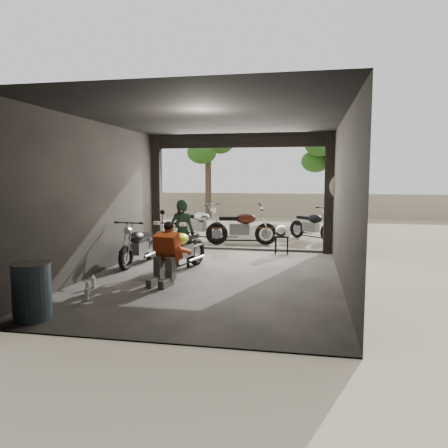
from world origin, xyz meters
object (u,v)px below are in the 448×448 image
at_px(sign_post, 344,201).
at_px(main_bike, 183,245).
at_px(outside_bike_a, 198,222).
at_px(outside_bike_c, 312,223).
at_px(left_bike, 139,243).
at_px(stool, 282,238).
at_px(oil_drum, 32,292).
at_px(rider, 183,233).
at_px(mechanic, 165,255).
at_px(outside_bike_b, 241,224).
at_px(helmet, 281,230).

bearing_deg(sign_post, main_bike, -127.06).
bearing_deg(outside_bike_a, outside_bike_c, -58.42).
xyz_separation_m(left_bike, stool, (3.18, 1.99, -0.09)).
distance_m(main_bike, oil_drum, 3.81).
height_order(left_bike, stool, left_bike).
relative_size(outside_bike_a, oil_drum, 2.16).
bearing_deg(oil_drum, stool, 62.05).
distance_m(outside_bike_c, rider, 5.65).
height_order(outside_bike_a, mechanic, outside_bike_a).
bearing_deg(left_bike, outside_bike_b, 66.02).
xyz_separation_m(rider, stool, (2.11, 2.02, -0.33)).
bearing_deg(mechanic, outside_bike_c, 76.52).
xyz_separation_m(main_bike, outside_bike_c, (2.80, 5.20, 0.00)).
distance_m(main_bike, outside_bike_b, 3.89).
relative_size(stool, oil_drum, 0.62).
xyz_separation_m(outside_bike_b, stool, (1.30, -1.45, -0.19)).
bearing_deg(mechanic, outside_bike_b, 92.12).
height_order(rider, sign_post, sign_post).
relative_size(outside_bike_b, outside_bike_c, 1.12).
height_order(outside_bike_c, mechanic, mechanic).
bearing_deg(outside_bike_c, outside_bike_a, 143.45).
bearing_deg(main_bike, stool, 63.62).
height_order(left_bike, sign_post, sign_post).
distance_m(rider, stool, 2.94).
xyz_separation_m(main_bike, outside_bike_b, (0.70, 3.83, 0.07)).
xyz_separation_m(outside_bike_c, stool, (-0.80, -2.82, -0.12)).
bearing_deg(rider, stool, -128.81).
bearing_deg(outside_bike_b, left_bike, 142.61).
distance_m(outside_bike_b, oil_drum, 7.69).
height_order(stool, helmet, helmet).
bearing_deg(helmet, outside_bike_c, 94.39).
bearing_deg(helmet, mechanic, -98.38).
relative_size(main_bike, sign_post, 0.78).
distance_m(mechanic, helmet, 4.12).
height_order(left_bike, oil_drum, left_bike).
relative_size(helmet, oil_drum, 0.38).
relative_size(left_bike, stool, 3.04).
height_order(rider, mechanic, rider).
xyz_separation_m(outside_bike_b, sign_post, (2.85, -1.44, 0.81)).
bearing_deg(outside_bike_c, stool, -153.36).
distance_m(outside_bike_a, rider, 4.20).
distance_m(outside_bike_b, helmet, 1.98).
xyz_separation_m(outside_bike_c, oil_drum, (-3.98, -8.82, -0.15)).
bearing_deg(oil_drum, outside_bike_a, 87.32).
distance_m(stool, oil_drum, 6.79).
xyz_separation_m(outside_bike_a, mechanic, (0.82, -5.79, -0.02)).
bearing_deg(rider, main_bike, 114.37).
relative_size(outside_bike_c, mechanic, 1.44).
xyz_separation_m(helmet, sign_post, (1.56, 0.07, 0.78)).
relative_size(mechanic, stool, 2.25).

